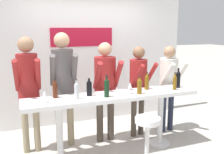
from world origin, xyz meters
name	(u,v)px	position (x,y,z in m)	size (l,w,h in m)	color
ground_plane	(114,152)	(0.00, 0.00, 0.00)	(40.00, 40.00, 0.00)	#B2ADA3
back_wall	(86,60)	(0.00, 1.53, 1.28)	(4.25, 0.12, 2.55)	white
tasting_table	(114,104)	(0.00, 0.00, 0.79)	(2.65, 0.50, 0.94)	white
bar_stool	(147,135)	(0.26, -0.57, 0.48)	(0.36, 0.36, 0.74)	silver
person_far_left	(28,81)	(-1.18, 0.49, 1.14)	(0.39, 0.54, 1.79)	gray
person_left	(63,77)	(-0.66, 0.52, 1.16)	(0.44, 0.58, 1.85)	gray
person_center_left	(105,81)	(0.03, 0.45, 1.05)	(0.44, 0.54, 1.68)	#473D33
person_center	(139,81)	(0.64, 0.44, 1.01)	(0.42, 0.53, 1.60)	#473D33
person_center_right	(169,79)	(1.24, 0.43, 0.99)	(0.41, 0.52, 1.60)	#23283D
wine_bottle_0	(175,82)	(1.01, -0.09, 1.07)	(0.06, 0.06, 0.28)	brown
wine_bottle_1	(55,89)	(-0.84, 0.12, 1.07)	(0.07, 0.07, 0.28)	#4C1E0F
wine_bottle_2	(147,81)	(0.60, 0.09, 1.07)	(0.07, 0.07, 0.29)	brown
wine_bottle_3	(77,90)	(-0.58, -0.06, 1.07)	(0.06, 0.06, 0.29)	#B7BCC1
wine_bottle_4	(139,86)	(0.37, -0.11, 1.07)	(0.07, 0.07, 0.27)	brown
wine_bottle_5	(107,87)	(-0.15, -0.09, 1.08)	(0.07, 0.07, 0.32)	black
wine_bottle_6	(178,79)	(1.15, 0.02, 1.09)	(0.08, 0.08, 0.33)	black
wine_bottle_7	(89,87)	(-0.36, 0.06, 1.06)	(0.08, 0.08, 0.26)	black
wine_glass_0	(130,86)	(0.24, -0.06, 1.06)	(0.07, 0.07, 0.18)	silver
wine_glass_1	(45,94)	(-1.01, -0.09, 1.06)	(0.07, 0.07, 0.18)	silver
wine_glass_2	(139,82)	(0.47, 0.11, 1.06)	(0.07, 0.07, 0.18)	silver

